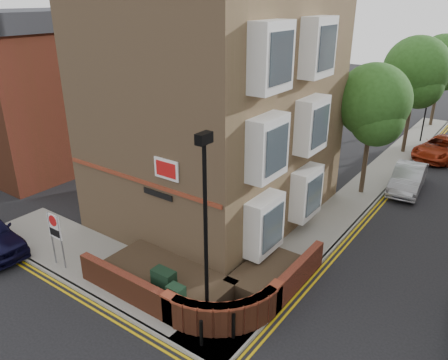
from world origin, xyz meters
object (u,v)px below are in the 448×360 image
zone_sign (55,231)px  silver_car_near (408,178)px  lamppost (206,236)px  utility_cabinet_large (164,286)px

zone_sign → silver_car_near: size_ratio=0.52×
lamppost → silver_car_near: lamppost is taller
utility_cabinet_large → zone_sign: bearing=-170.3°
lamppost → utility_cabinet_large: lamppost is taller
utility_cabinet_large → silver_car_near: size_ratio=0.29×
zone_sign → silver_car_near: 17.77m
utility_cabinet_large → zone_sign: 4.86m
lamppost → zone_sign: size_ratio=2.86×
utility_cabinet_large → zone_sign: (-4.70, -0.80, 0.92)m
lamppost → zone_sign: 6.85m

